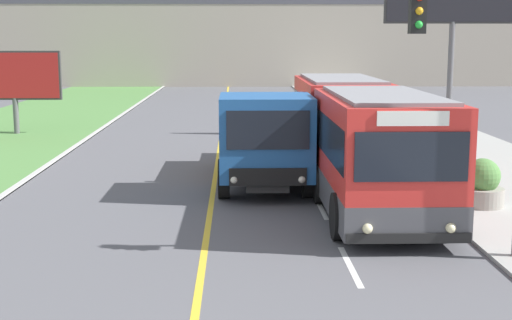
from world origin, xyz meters
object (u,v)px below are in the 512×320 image
planter_round_second (435,153)px  billboard_small (14,77)px  dump_truck (265,142)px  city_bus (357,137)px  planter_round_near (482,185)px  traffic_light_mast (490,76)px

planter_round_second → billboard_small: bearing=148.9°
billboard_small → planter_round_second: bearing=-31.1°
dump_truck → billboard_small: bearing=131.1°
city_bus → planter_round_near: 3.62m
city_bus → planter_round_near: bearing=-38.6°
city_bus → planter_round_second: bearing=42.1°
city_bus → planter_round_second: city_bus is taller
city_bus → billboard_small: 17.83m
planter_round_near → traffic_light_mast: bearing=-109.1°
dump_truck → planter_round_near: dump_truck is taller
billboard_small → planter_round_second: 18.63m
dump_truck → billboard_small: size_ratio=1.60×
billboard_small → dump_truck: bearing=-48.9°
dump_truck → traffic_light_mast: (3.86, -6.47, 2.13)m
city_bus → billboard_small: billboard_small is taller
traffic_light_mast → billboard_small: traffic_light_mast is taller
traffic_light_mast → billboard_small: size_ratio=1.34×
city_bus → billboard_small: size_ratio=3.00×
dump_truck → traffic_light_mast: bearing=-59.2°
billboard_small → planter_round_near: bearing=-42.4°
planter_round_second → traffic_light_mast: bearing=-100.0°
traffic_light_mast → planter_round_near: (1.41, 4.08, -2.89)m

